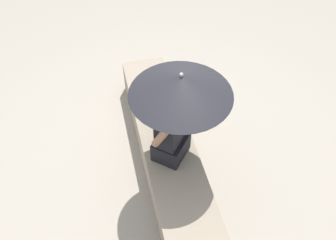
{
  "coord_description": "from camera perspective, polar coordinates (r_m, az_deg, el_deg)",
  "views": [
    {
      "loc": [
        -2.29,
        0.51,
        3.25
      ],
      "look_at": [
        -0.13,
        -0.0,
        0.79
      ],
      "focal_mm": 37.04,
      "sensor_mm": 36.0,
      "label": 1
    }
  ],
  "objects": [
    {
      "name": "parasol",
      "position": [
        2.82,
        2.15,
        5.73
      ],
      "size": [
        0.88,
        0.88,
        1.05
      ],
      "color": "#B7B7BC",
      "rests_on": "stone_bench"
    },
    {
      "name": "person_seated",
      "position": [
        3.2,
        0.6,
        -1.29
      ],
      "size": [
        0.49,
        0.45,
        0.9
      ],
      "color": "black",
      "rests_on": "stone_bench"
    },
    {
      "name": "stone_bench",
      "position": [
        3.83,
        -0.5,
        -4.24
      ],
      "size": [
        2.54,
        0.53,
        0.44
      ],
      "primitive_type": "cube",
      "color": "gray",
      "rests_on": "ground"
    },
    {
      "name": "handbag_black",
      "position": [
        3.75,
        -1.11,
        2.98
      ],
      "size": [
        0.29,
        0.21,
        0.33
      ],
      "color": "#335184",
      "rests_on": "stone_bench"
    },
    {
      "name": "ground_plane",
      "position": [
        4.01,
        -0.48,
        -6.16
      ],
      "size": [
        14.0,
        14.0,
        0.0
      ],
      "primitive_type": "plane",
      "color": "#9E9384"
    }
  ]
}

